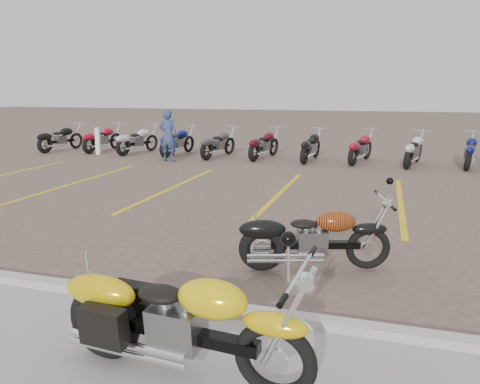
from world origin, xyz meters
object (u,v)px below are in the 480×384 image
object	(u,v)px
yellow_cruiser	(178,325)
flame_cruiser	(311,241)
person_a	(168,136)
bollard	(98,141)

from	to	relation	value
yellow_cruiser	flame_cruiser	world-z (taller)	yellow_cruiser
yellow_cruiser	person_a	distance (m)	12.39
yellow_cruiser	flame_cruiser	size ratio (longest dim) A/B	1.16
bollard	flame_cruiser	bearing A→B (deg)	-44.44
yellow_cruiser	person_a	xyz separation A→B (m)	(-5.42, 11.13, 0.41)
yellow_cruiser	bollard	world-z (taller)	bollard
yellow_cruiser	person_a	size ratio (longest dim) A/B	1.31
yellow_cruiser	flame_cruiser	distance (m)	2.80
bollard	yellow_cruiser	bearing A→B (deg)	-53.84
flame_cruiser	bollard	world-z (taller)	bollard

